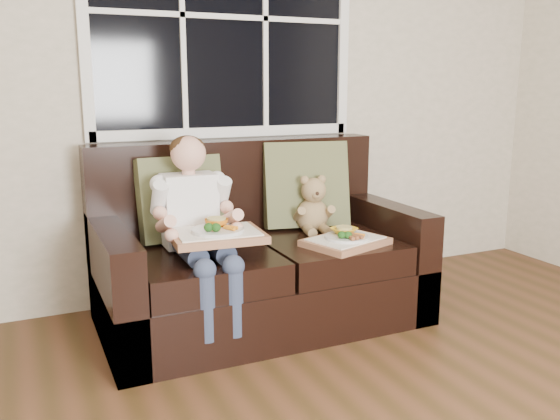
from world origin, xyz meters
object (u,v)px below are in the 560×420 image
loveseat (257,263)px  tray_right (346,240)px  teddy_bear (313,208)px  child (195,214)px  tray_left (217,234)px

loveseat → tray_right: bearing=-40.1°
loveseat → teddy_bear: (0.36, 0.02, 0.27)m
teddy_bear → child: bearing=-158.5°
tray_left → teddy_bear: bearing=28.1°
teddy_bear → tray_left: 0.73m
tray_right → child: bearing=147.5°
loveseat → child: 0.52m
tray_left → loveseat: bearing=45.4°
loveseat → tray_right: 0.52m
loveseat → tray_right: size_ratio=3.56×
child → tray_left: bearing=-68.2°
loveseat → child: size_ratio=1.92×
teddy_bear → tray_left: size_ratio=0.73×
tray_right → tray_left: bearing=158.4°
teddy_bear → tray_left: teddy_bear is taller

